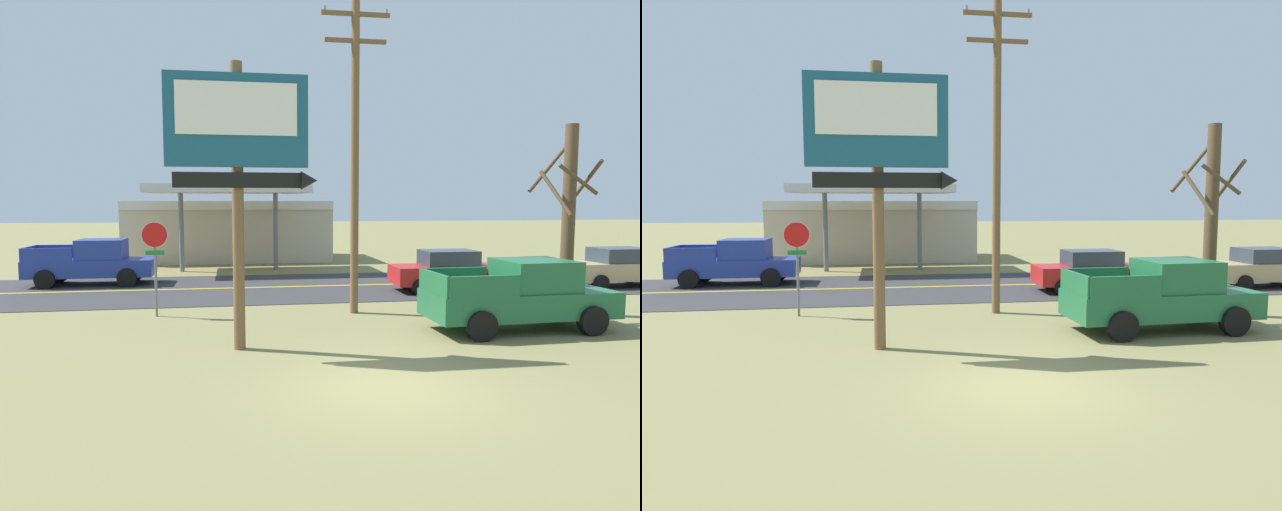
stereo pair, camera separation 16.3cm
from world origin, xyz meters
TOP-DOWN VIEW (x-y plane):
  - ground_plane at (0.00, 0.00)m, footprint 180.00×180.00m
  - road_asphalt at (0.00, 13.00)m, footprint 140.00×8.00m
  - road_centre_line at (0.00, 13.00)m, footprint 126.00×0.20m
  - motel_sign at (-2.65, 3.22)m, footprint 3.54×0.54m
  - stop_sign at (-5.21, 7.68)m, footprint 0.80×0.08m
  - utility_pole at (0.99, 7.28)m, footprint 2.15×0.26m
  - bare_tree at (7.58, 6.05)m, footprint 1.84×1.88m
  - gas_station at (-2.96, 24.77)m, footprint 12.00×11.50m
  - pickup_green_parked_on_lawn at (5.04, 4.19)m, footprint 5.28×2.41m
  - pickup_blue_on_road at (-8.73, 15.00)m, footprint 5.20×2.24m
  - car_red_mid_lane at (5.55, 11.00)m, footprint 4.20×2.00m
  - car_tan_far_lane at (13.11, 11.00)m, footprint 4.20×2.00m

SIDE VIEW (x-z plane):
  - ground_plane at x=0.00m, z-range 0.00..0.00m
  - road_asphalt at x=0.00m, z-range 0.00..0.02m
  - road_centre_line at x=0.00m, z-range 0.02..0.03m
  - car_red_mid_lane at x=5.55m, z-range 0.01..1.65m
  - car_tan_far_lane at x=13.11m, z-range 0.01..1.65m
  - pickup_green_parked_on_lawn at x=5.04m, z-range -0.02..1.94m
  - pickup_blue_on_road at x=-8.73m, z-range -0.02..1.94m
  - gas_station at x=-2.96m, z-range -0.26..4.14m
  - stop_sign at x=-5.21m, z-range 0.55..3.50m
  - bare_tree at x=7.58m, z-range 0.13..6.09m
  - motel_sign at x=-2.65m, z-range 1.35..8.15m
  - utility_pole at x=0.99m, z-range 0.34..10.14m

